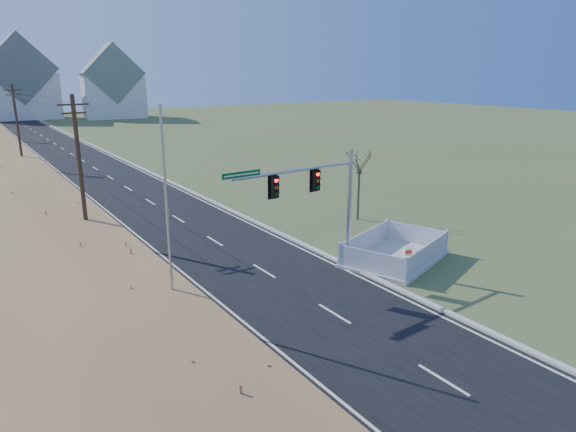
{
  "coord_description": "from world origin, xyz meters",
  "views": [
    {
      "loc": [
        -12.99,
        -17.94,
        10.28
      ],
      "look_at": [
        0.48,
        2.41,
        3.4
      ],
      "focal_mm": 32.0,
      "sensor_mm": 36.0,
      "label": 1
    }
  ],
  "objects_px": {
    "flagpole": "(169,237)",
    "bare_tree": "(360,161)",
    "open_sign": "(408,252)",
    "traffic_signal_mast": "(324,198)",
    "fence_enclosure": "(394,256)"
  },
  "relations": [
    {
      "from": "traffic_signal_mast",
      "to": "flagpole",
      "type": "relative_size",
      "value": 0.88
    },
    {
      "from": "traffic_signal_mast",
      "to": "flagpole",
      "type": "xyz_separation_m",
      "value": [
        -8.61,
        -0.67,
        -0.37
      ]
    },
    {
      "from": "open_sign",
      "to": "bare_tree",
      "type": "bearing_deg",
      "value": 74.68
    },
    {
      "from": "bare_tree",
      "to": "fence_enclosure",
      "type": "bearing_deg",
      "value": -116.89
    },
    {
      "from": "open_sign",
      "to": "flagpole",
      "type": "relative_size",
      "value": 0.08
    },
    {
      "from": "traffic_signal_mast",
      "to": "open_sign",
      "type": "relative_size",
      "value": 11.43
    },
    {
      "from": "open_sign",
      "to": "fence_enclosure",
      "type": "bearing_deg",
      "value": -179.73
    },
    {
      "from": "open_sign",
      "to": "traffic_signal_mast",
      "type": "bearing_deg",
      "value": 173.5
    },
    {
      "from": "flagpole",
      "to": "open_sign",
      "type": "bearing_deg",
      "value": -1.69
    },
    {
      "from": "traffic_signal_mast",
      "to": "fence_enclosure",
      "type": "bearing_deg",
      "value": -16.4
    },
    {
      "from": "flagpole",
      "to": "bare_tree",
      "type": "xyz_separation_m",
      "value": [
        16.76,
        7.21,
        0.65
      ]
    },
    {
      "from": "flagpole",
      "to": "bare_tree",
      "type": "distance_m",
      "value": 18.25
    },
    {
      "from": "traffic_signal_mast",
      "to": "open_sign",
      "type": "bearing_deg",
      "value": -14.88
    },
    {
      "from": "traffic_signal_mast",
      "to": "fence_enclosure",
      "type": "xyz_separation_m",
      "value": [
        4.32,
        -1.0,
        -3.72
      ]
    },
    {
      "from": "fence_enclosure",
      "to": "traffic_signal_mast",
      "type": "bearing_deg",
      "value": 146.82
    }
  ]
}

